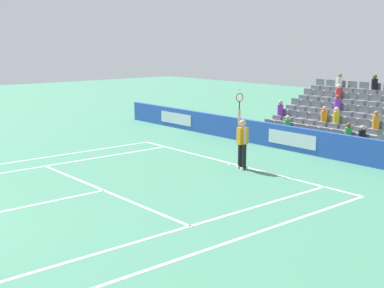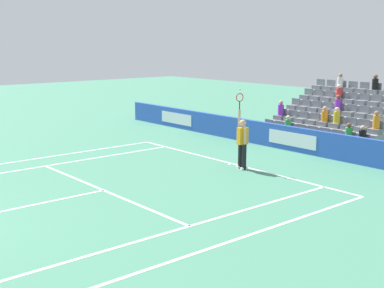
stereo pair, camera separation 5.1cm
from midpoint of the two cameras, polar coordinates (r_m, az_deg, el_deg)
line_baseline at (r=19.52m, az=4.29°, el=-2.14°), size 10.97×0.10×0.01m
line_service at (r=16.27m, az=-9.70°, el=-5.00°), size 8.23×0.10×0.01m
line_centre_service at (r=14.99m, az=-20.35°, el=-6.98°), size 0.10×6.40×0.01m
line_singles_sideline_left at (r=19.65m, az=-16.99°, el=-2.52°), size 0.10×11.89×0.01m
line_singles_sideline_right at (r=12.79m, az=-1.92°, el=-9.40°), size 0.10×11.89×0.01m
line_doubles_sideline_left at (r=20.89m, az=-18.49°, el=-1.81°), size 0.10×11.89×0.01m
line_doubles_sideline_right at (r=11.82m, az=2.28°, el=-11.18°), size 0.10×11.89×0.01m
line_centre_mark at (r=19.46m, az=4.08°, el=-2.18°), size 0.10×0.20×0.01m
sponsor_barrier at (r=21.99m, az=10.90°, el=0.55°), size 23.05×0.22×1.02m
tennis_player at (r=18.57m, az=5.42°, el=0.27°), size 0.51×0.39×2.85m
stadium_stand at (r=24.78m, az=16.13°, el=2.22°), size 5.58×4.75×2.99m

